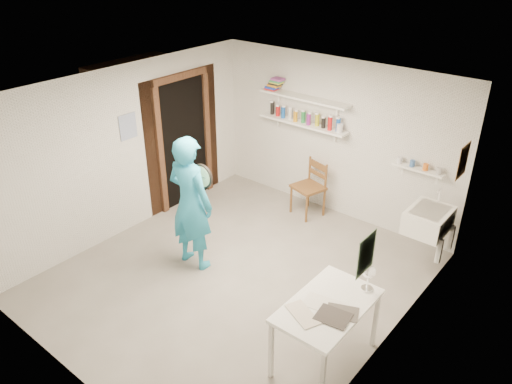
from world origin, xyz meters
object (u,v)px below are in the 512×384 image
Objects in this scene: man at (191,203)px; desk_lamp at (369,272)px; belfast_sink at (428,220)px; wooden_chair at (308,187)px; work_table at (325,333)px; wall_clock at (202,176)px.

desk_lamp is at bearing 179.10° from man.
belfast_sink is 1.96m from wooden_chair.
work_table is at bearing 168.13° from man.
man is 1.94× the size of wooden_chair.
wall_clock is at bearing -145.68° from belfast_sink.
work_table is at bearing -92.85° from belfast_sink.
man reaches higher than belfast_sink.
wall_clock is 0.35× the size of wooden_chair.
desk_lamp is (2.01, -1.96, 0.49)m from wooden_chair.
belfast_sink is 1.85× the size of wall_clock.
wall_clock is at bearing 165.26° from work_table.
desk_lamp is (0.18, 0.44, 0.59)m from work_table.
man is at bearing -86.54° from wooden_chair.
wooden_chair is at bearing 135.73° from desk_lamp.
desk_lamp is (2.45, 0.07, 0.06)m from man.
desk_lamp is at bearing -6.06° from wall_clock.
belfast_sink is 0.54× the size of work_table.
belfast_sink is 2.24m from work_table.
wall_clock is at bearing -87.70° from wooden_chair.
work_table is (1.82, -2.40, -0.10)m from wooden_chair.
man reaches higher than wooden_chair.
work_table is at bearing -17.24° from wall_clock.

